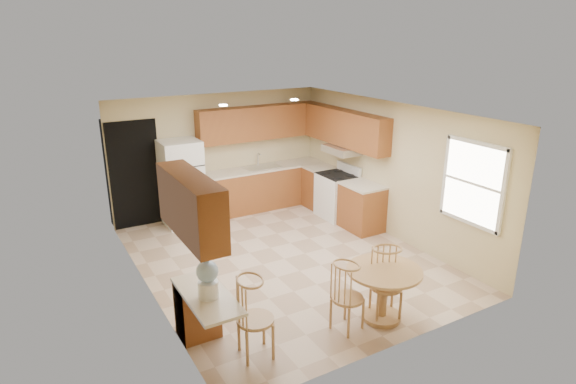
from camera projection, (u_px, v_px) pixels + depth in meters
floor at (284, 259)px, 8.17m from camera, size 5.50×5.50×0.00m
ceiling at (284, 112)px, 7.38m from camera, size 4.50×5.50×0.02m
wall_back at (219, 154)px, 10.03m from camera, size 4.50×0.02×2.50m
wall_front at (402, 253)px, 5.52m from camera, size 4.50×0.02×2.50m
wall_left at (144, 214)px, 6.71m from camera, size 0.02×5.50×2.50m
wall_right at (390, 170)px, 8.84m from camera, size 0.02×5.50×2.50m
doorway at (135, 175)px, 9.26m from camera, size 0.90×0.02×2.10m
base_cab_back at (264, 188)px, 10.46m from camera, size 2.75×0.60×0.87m
counter_back at (263, 168)px, 10.32m from camera, size 2.75×0.63×0.04m
base_cab_right_a at (320, 188)px, 10.48m from camera, size 0.60×0.59×0.87m
counter_right_a at (320, 168)px, 10.34m from camera, size 0.63×0.59×0.04m
base_cab_right_b at (362, 208)px, 9.29m from camera, size 0.60×0.80×0.87m
counter_right_b at (363, 185)px, 9.14m from camera, size 0.63×0.80×0.04m
upper_cab_back at (260, 123)px, 10.12m from camera, size 2.75×0.33×0.70m
upper_cab_right at (345, 128)px, 9.57m from camera, size 0.33×2.42×0.70m
upper_cab_left at (191, 206)px, 5.28m from camera, size 0.33×1.40×0.70m
sink at (262, 167)px, 10.30m from camera, size 0.78×0.44×0.01m
range_hood at (342, 150)px, 9.64m from camera, size 0.50×0.76×0.14m
desk_pedestal at (198, 309)px, 6.02m from camera, size 0.48×0.42×0.72m
desk_top at (207, 296)px, 5.59m from camera, size 0.50×1.20×0.04m
window at (473, 183)px, 7.23m from camera, size 0.06×1.12×1.30m
can_light_a at (223, 105)px, 8.13m from camera, size 0.14×0.14×0.02m
can_light_b at (294, 100)px, 8.80m from camera, size 0.14×0.14×0.02m
refrigerator at (182, 183)px, 9.42m from camera, size 0.75×0.73×1.70m
stove at (337, 195)px, 9.90m from camera, size 0.65×0.76×1.09m
dining_table at (383, 287)px, 6.33m from camera, size 0.98×0.98×0.73m
chair_table_a at (352, 293)px, 6.01m from camera, size 0.41×0.53×0.93m
chair_table_b at (392, 280)px, 6.24m from camera, size 0.44×0.48×0.98m
chair_desk at (259, 314)px, 5.48m from camera, size 0.44×0.58×1.00m
water_crock at (208, 278)px, 5.45m from camera, size 0.25×0.25×0.53m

